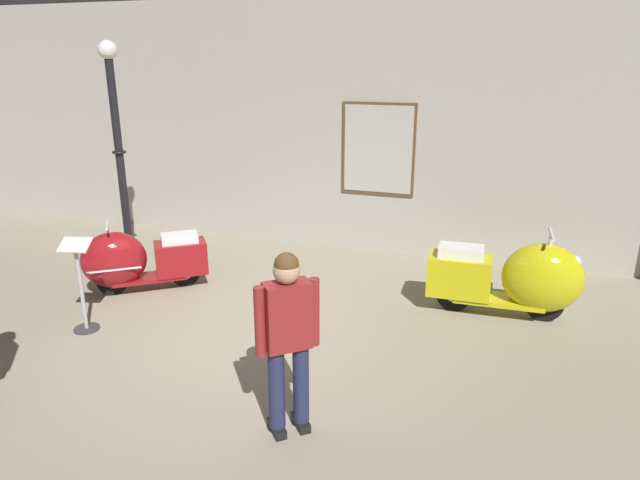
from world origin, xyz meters
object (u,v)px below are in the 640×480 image
object	(u,v)px
visitor_0	(288,332)
info_stanchion	(82,293)
scooter_0	(135,260)
scooter_1	(516,278)
lamppost	(120,158)

from	to	relation	value
visitor_0	info_stanchion	xyz separation A→B (m)	(-2.83, 0.93, -0.45)
scooter_0	visitor_0	bearing A→B (deg)	107.90
scooter_0	scooter_1	bearing A→B (deg)	152.20
lamppost	visitor_0	world-z (taller)	lamppost
scooter_0	info_stanchion	xyz separation A→B (m)	(0.12, -1.11, 0.01)
scooter_1	visitor_0	xyz separation A→B (m)	(-1.71, -2.83, 0.41)
scooter_1	info_stanchion	xyz separation A→B (m)	(-4.54, -1.90, -0.04)
scooter_1	info_stanchion	distance (m)	4.92
info_stanchion	visitor_0	bearing A→B (deg)	-18.21
lamppost	visitor_0	xyz separation A→B (m)	(3.62, -2.81, -0.70)
scooter_1	visitor_0	distance (m)	3.33
scooter_1	lamppost	bearing A→B (deg)	178.13
scooter_0	lamppost	size ratio (longest dim) A/B	0.48
scooter_1	info_stanchion	size ratio (longest dim) A/B	1.65
scooter_0	scooter_1	size ratio (longest dim) A/B	0.86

